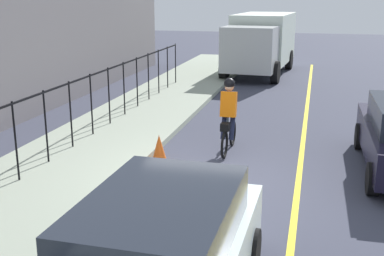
# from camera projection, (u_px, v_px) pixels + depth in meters

# --- Properties ---
(ground_plane) EXTENTS (80.00, 80.00, 0.00)m
(ground_plane) POSITION_uv_depth(u_px,v_px,m) (219.00, 181.00, 10.24)
(ground_plane) COLOR #393C4B
(lane_line_centre) EXTENTS (36.00, 0.12, 0.01)m
(lane_line_centre) POSITION_uv_depth(u_px,v_px,m) (298.00, 188.00, 9.87)
(lane_line_centre) COLOR yellow
(lane_line_centre) RESTS_ON ground
(sidewalk) EXTENTS (40.00, 3.20, 0.15)m
(sidewalk) POSITION_uv_depth(u_px,v_px,m) (68.00, 164.00, 11.02)
(sidewalk) COLOR #949E8A
(sidewalk) RESTS_ON ground
(iron_fence) EXTENTS (18.32, 0.04, 1.60)m
(iron_fence) POSITION_uv_depth(u_px,v_px,m) (70.00, 102.00, 11.74)
(iron_fence) COLOR black
(iron_fence) RESTS_ON sidewalk
(cyclist_lead) EXTENTS (1.71, 0.37, 1.83)m
(cyclist_lead) POSITION_uv_depth(u_px,v_px,m) (229.00, 116.00, 11.82)
(cyclist_lead) COLOR black
(cyclist_lead) RESTS_ON ground
(box_truck_background) EXTENTS (6.86, 2.92, 2.78)m
(box_truck_background) POSITION_uv_depth(u_px,v_px,m) (261.00, 41.00, 23.44)
(box_truck_background) COLOR silver
(box_truck_background) RESTS_ON ground
(traffic_cone_near) EXTENTS (0.36, 0.36, 0.65)m
(traffic_cone_near) POSITION_uv_depth(u_px,v_px,m) (159.00, 148.00, 11.30)
(traffic_cone_near) COLOR orange
(traffic_cone_near) RESTS_ON ground
(traffic_cone_far) EXTENTS (0.36, 0.36, 0.46)m
(traffic_cone_far) POSITION_uv_depth(u_px,v_px,m) (135.00, 169.00, 10.23)
(traffic_cone_far) COLOR orange
(traffic_cone_far) RESTS_ON ground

